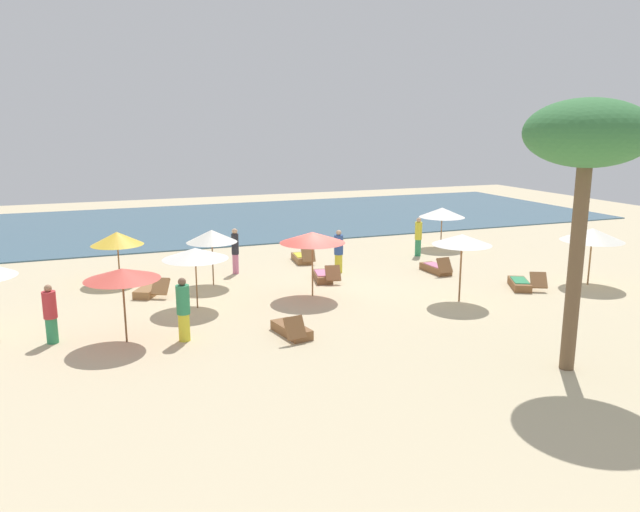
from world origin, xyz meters
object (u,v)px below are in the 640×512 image
(umbrella_0, at_px, (122,274))
(person_3, at_px, (183,309))
(palm_1, at_px, (587,139))
(person_4, at_px, (339,251))
(lounger_5, at_px, (324,276))
(lounger_2, at_px, (292,330))
(person_2, at_px, (418,236))
(umbrella_4, at_px, (312,237))
(lounger_4, at_px, (302,258))
(person_0, at_px, (235,250))
(umbrella_1, at_px, (212,236))
(umbrella_8, at_px, (117,238))
(umbrella_6, at_px, (462,240))
(lounger_0, at_px, (521,284))
(lounger_1, at_px, (436,268))
(umbrella_5, at_px, (592,235))
(person_1, at_px, (50,314))
(umbrella_7, at_px, (195,253))
(umbrella_3, at_px, (442,212))
(lounger_3, at_px, (150,290))

(umbrella_0, height_order, person_3, umbrella_0)
(palm_1, bearing_deg, person_4, 97.45)
(lounger_5, bearing_deg, palm_1, -76.25)
(lounger_2, bearing_deg, person_2, 42.67)
(umbrella_4, xyz_separation_m, lounger_4, (1.44, 5.23, -1.92))
(lounger_2, height_order, person_3, person_3)
(person_0, xyz_separation_m, person_4, (3.94, -1.36, -0.07))
(umbrella_1, relative_size, umbrella_8, 1.07)
(lounger_4, bearing_deg, umbrella_6, -68.41)
(lounger_0, xyz_separation_m, person_0, (-9.31, 5.99, 0.78))
(lounger_1, height_order, lounger_4, lounger_4)
(umbrella_5, height_order, person_2, umbrella_5)
(umbrella_0, bearing_deg, person_2, 27.71)
(umbrella_6, relative_size, person_1, 1.40)
(lounger_2, xyz_separation_m, person_4, (4.15, 6.44, 0.71))
(lounger_4, relative_size, person_0, 0.92)
(lounger_2, height_order, person_0, person_0)
(lounger_1, relative_size, person_0, 0.90)
(umbrella_7, distance_m, lounger_2, 4.51)
(umbrella_5, relative_size, umbrella_7, 1.07)
(umbrella_4, height_order, person_2, umbrella_4)
(umbrella_0, xyz_separation_m, lounger_0, (13.99, 0.68, -1.77))
(umbrella_3, relative_size, person_0, 1.19)
(umbrella_1, relative_size, person_0, 1.14)
(lounger_1, height_order, person_3, person_3)
(lounger_2, bearing_deg, umbrella_7, 119.46)
(umbrella_8, distance_m, lounger_5, 7.96)
(umbrella_6, bearing_deg, umbrella_8, 147.22)
(lounger_3, distance_m, person_0, 4.15)
(umbrella_5, bearing_deg, lounger_2, -173.73)
(person_3, bearing_deg, lounger_0, 5.22)
(umbrella_8, height_order, lounger_4, umbrella_8)
(lounger_0, relative_size, lounger_1, 1.06)
(umbrella_8, bearing_deg, person_2, 0.05)
(umbrella_4, relative_size, person_0, 1.24)
(lounger_2, bearing_deg, umbrella_5, 6.27)
(person_3, bearing_deg, person_1, 161.87)
(umbrella_3, relative_size, lounger_2, 1.28)
(lounger_5, distance_m, person_0, 3.80)
(lounger_5, distance_m, person_2, 6.28)
(person_1, relative_size, person_2, 0.94)
(umbrella_6, height_order, palm_1, palm_1)
(umbrella_7, bearing_deg, lounger_4, 43.47)
(umbrella_7, bearing_deg, palm_1, -47.54)
(lounger_5, bearing_deg, lounger_0, -29.71)
(umbrella_4, bearing_deg, lounger_2, -118.66)
(umbrella_4, relative_size, lounger_3, 1.30)
(umbrella_0, bearing_deg, umbrella_3, 28.22)
(lounger_5, xyz_separation_m, person_1, (-9.50, -3.67, 0.66))
(umbrella_5, height_order, lounger_3, umbrella_5)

